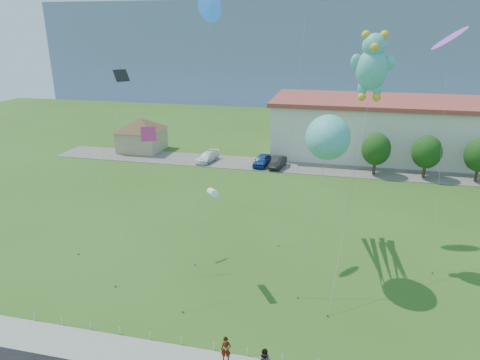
% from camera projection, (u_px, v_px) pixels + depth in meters
% --- Properties ---
extents(ground, '(160.00, 160.00, 0.00)m').
position_uv_depth(ground, '(236.00, 338.00, 25.93)').
color(ground, '#305117').
rests_on(ground, ground).
extents(parking_strip, '(70.00, 6.00, 0.06)m').
position_uv_depth(parking_strip, '(296.00, 167.00, 58.06)').
color(parking_strip, '#59544C').
rests_on(parking_strip, ground).
extents(hill_ridge, '(160.00, 50.00, 25.00)m').
position_uv_depth(hill_ridge, '(327.00, 47.00, 131.95)').
color(hill_ridge, gray).
rests_on(hill_ridge, ground).
extents(pavilion, '(9.20, 9.20, 5.00)m').
position_uv_depth(pavilion, '(141.00, 131.00, 64.94)').
color(pavilion, tan).
rests_on(pavilion, ground).
extents(rope_fence, '(26.05, 0.05, 0.50)m').
position_uv_depth(rope_fence, '(231.00, 349.00, 24.65)').
color(rope_fence, white).
rests_on(rope_fence, ground).
extents(tree_near, '(3.60, 3.60, 5.47)m').
position_uv_depth(tree_near, '(376.00, 149.00, 53.88)').
color(tree_near, '#3F2B19').
rests_on(tree_near, ground).
extents(tree_mid, '(3.60, 3.60, 5.47)m').
position_uv_depth(tree_mid, '(427.00, 152.00, 52.60)').
color(tree_mid, '#3F2B19').
rests_on(tree_mid, ground).
extents(tree_far, '(3.60, 3.60, 5.47)m').
position_uv_depth(tree_far, '(480.00, 155.00, 51.32)').
color(tree_far, '#3F2B19').
rests_on(tree_far, ground).
extents(pedestrian_left, '(0.61, 0.44, 1.57)m').
position_uv_depth(pedestrian_left, '(226.00, 349.00, 23.71)').
color(pedestrian_left, gray).
rests_on(pedestrian_left, sidewalk).
extents(parked_car_white, '(2.76, 4.87, 1.33)m').
position_uv_depth(parked_car_white, '(207.00, 157.00, 59.97)').
color(parked_car_white, white).
rests_on(parked_car_white, parking_strip).
extents(parked_car_blue, '(2.24, 4.60, 1.51)m').
position_uv_depth(parked_car_blue, '(262.00, 160.00, 58.21)').
color(parked_car_blue, navy).
rests_on(parked_car_blue, parking_strip).
extents(parked_car_black, '(2.06, 4.44, 1.41)m').
position_uv_depth(parked_car_black, '(278.00, 162.00, 57.47)').
color(parked_car_black, black).
rests_on(parked_car_black, parking_strip).
extents(octopus_kite, '(3.10, 11.00, 12.15)m').
position_uv_depth(octopus_kite, '(328.00, 143.00, 30.98)').
color(octopus_kite, teal).
rests_on(octopus_kite, ground).
extents(teddy_bear_kite, '(3.44, 10.46, 17.60)m').
position_uv_depth(teddy_bear_kite, '(372.00, 64.00, 30.98)').
color(teddy_bear_kite, teal).
rests_on(teddy_bear_kite, ground).
extents(small_kite_blue, '(1.80, 5.64, 20.00)m').
position_uv_depth(small_kite_blue, '(209.00, 13.00, 31.92)').
color(small_kite_blue, blue).
rests_on(small_kite_blue, ground).
extents(small_kite_purple, '(1.80, 7.53, 17.72)m').
position_uv_depth(small_kite_purple, '(449.00, 43.00, 33.28)').
color(small_kite_purple, '#B738E1').
rests_on(small_kite_purple, ground).
extents(small_kite_white, '(1.18, 5.65, 7.35)m').
position_uv_depth(small_kite_white, '(212.00, 193.00, 29.81)').
color(small_kite_white, white).
rests_on(small_kite_white, ground).
extents(small_kite_pink, '(1.76, 5.76, 10.68)m').
position_uv_depth(small_kite_pink, '(145.00, 150.00, 31.91)').
color(small_kite_pink, '#D9306B').
rests_on(small_kite_pink, ground).
extents(small_kite_black, '(3.91, 4.71, 14.65)m').
position_uv_depth(small_kite_black, '(116.00, 99.00, 33.93)').
color(small_kite_black, black).
rests_on(small_kite_black, ground).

